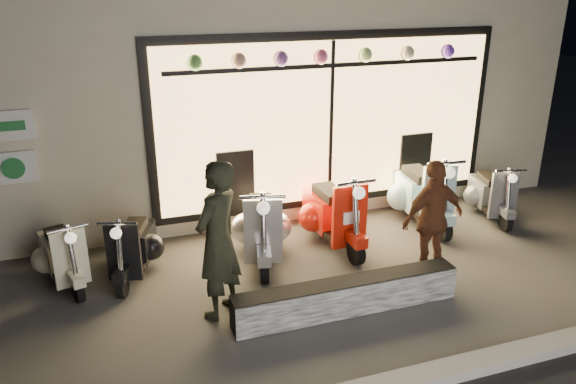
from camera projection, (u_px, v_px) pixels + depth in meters
name	position (u px, v px, depth m)	size (l,w,h in m)	color
ground	(329.00, 283.00, 7.02)	(40.00, 40.00, 0.00)	#383533
kerb	(413.00, 380.00, 5.24)	(40.00, 0.25, 0.12)	slate
shop_building	(230.00, 61.00, 10.68)	(10.20, 6.23, 4.20)	beige
graffiti_barrier	(347.00, 296.00, 6.36)	(2.67, 0.28, 0.40)	black
scooter_silver	(262.00, 225.00, 7.63)	(0.74, 1.53, 1.09)	black
scooter_red	(331.00, 212.00, 8.05)	(0.51, 1.53, 1.10)	black
scooter_black	(134.00, 245.00, 7.22)	(0.67, 1.26, 0.91)	black
scooter_cream	(62.00, 253.00, 7.01)	(0.62, 1.25, 0.89)	black
scooter_blue	(419.00, 192.00, 8.75)	(0.59, 1.59, 1.13)	black
scooter_grey	(490.00, 193.00, 8.98)	(0.62, 1.28, 0.91)	black
man	(218.00, 240.00, 6.10)	(0.66, 0.43, 1.81)	black
woman	(433.00, 219.00, 7.00)	(0.90, 0.37, 1.53)	brown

